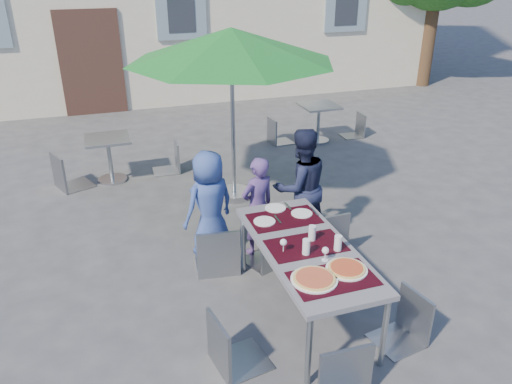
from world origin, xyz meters
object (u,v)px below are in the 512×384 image
object	(u,v)px
chair_3	(229,312)
chair_5	(355,353)
bg_chair_l_0	(62,150)
bg_chair_r_1	(357,112)
patio_umbrella	(231,46)
cafe_table_1	(319,117)
chair_0	(216,222)
chair_2	(327,207)
pizza_near_left	(314,279)
child_0	(210,205)
bg_chair_r_0	(170,139)
dining_table	(306,251)
bg_chair_l_1	(277,115)
pizza_near_right	(347,269)
child_2	(301,187)
cafe_table_0	(109,153)
chair_4	(411,291)
child_1	(258,206)
chair_1	(271,222)

from	to	relation	value
chair_3	chair_5	xyz separation A→B (m)	(0.73, -0.75, 0.02)
bg_chair_l_0	bg_chair_r_1	xyz separation A→B (m)	(5.28, 0.77, -0.13)
patio_umbrella	cafe_table_1	distance (m)	3.29
chair_0	chair_2	distance (m)	1.27
pizza_near_left	cafe_table_1	xyz separation A→B (m)	(2.42, 5.05, -0.30)
child_0	bg_chair_l_0	bearing A→B (deg)	-77.60
bg_chair_r_0	chair_2	bearing A→B (deg)	-67.93
dining_table	bg_chair_l_1	xyz separation A→B (m)	(1.49, 4.69, -0.17)
bg_chair_l_0	bg_chair_l_1	distance (m)	3.80
chair_5	bg_chair_r_1	world-z (taller)	chair_5
pizza_near_right	child_2	xyz separation A→B (m)	(0.33, 1.76, -0.06)
bg_chair_r_1	child_0	bearing A→B (deg)	-138.60
dining_table	cafe_table_0	xyz separation A→B (m)	(-1.54, 3.87, -0.23)
chair_4	pizza_near_right	bearing A→B (deg)	162.77
cafe_table_0	bg_chair_r_0	world-z (taller)	bg_chair_r_0
child_1	chair_3	size ratio (longest dim) A/B	1.22
cafe_table_0	cafe_table_1	world-z (taller)	cafe_table_1
child_0	chair_2	distance (m)	1.32
patio_umbrella	bg_chair_r_1	xyz separation A→B (m)	(3.00, 1.86, -1.64)
chair_4	cafe_table_0	bearing A→B (deg)	116.61
chair_2	bg_chair_l_1	bearing A→B (deg)	77.57
chair_5	bg_chair_l_0	distance (m)	5.41
chair_3	cafe_table_0	distance (m)	4.39
chair_2	patio_umbrella	bearing A→B (deg)	107.23
bg_chair_r_0	bg_chair_r_1	size ratio (longest dim) A/B	1.09
child_1	chair_3	xyz separation A→B (m)	(-0.81, -1.67, -0.02)
cafe_table_0	bg_chair_r_1	xyz separation A→B (m)	(4.64, 0.69, 0.02)
pizza_near_right	chair_4	size ratio (longest dim) A/B	0.40
patio_umbrella	cafe_table_1	xyz separation A→B (m)	(2.17, 1.82, -1.66)
child_0	bg_chair_r_1	bearing A→B (deg)	-159.10
patio_umbrella	cafe_table_0	distance (m)	2.61
child_2	pizza_near_left	bearing A→B (deg)	64.56
dining_table	patio_umbrella	world-z (taller)	patio_umbrella
chair_5	cafe_table_1	size ratio (longest dim) A/B	1.43
patio_umbrella	bg_chair_r_0	bearing A→B (deg)	118.48
chair_0	bg_chair_l_1	distance (m)	4.31
child_1	cafe_table_0	xyz separation A→B (m)	(-1.48, 2.67, -0.13)
pizza_near_right	patio_umbrella	distance (m)	3.45
child_0	chair_1	bearing A→B (deg)	121.22
child_1	bg_chair_l_1	distance (m)	3.82
bg_chair_r_1	bg_chair_r_0	bearing A→B (deg)	-170.83
chair_0	bg_chair_r_0	world-z (taller)	chair_0
child_2	chair_2	world-z (taller)	child_2
chair_0	bg_chair_l_1	bearing A→B (deg)	60.70
chair_2	bg_chair_r_0	size ratio (longest dim) A/B	1.14
cafe_table_0	chair_4	bearing A→B (deg)	-63.39
chair_2	bg_chair_l_0	size ratio (longest dim) A/B	1.01
chair_5	child_1	bearing A→B (deg)	88.05
patio_umbrella	chair_3	bearing A→B (deg)	-106.87
chair_3	bg_chair_l_1	world-z (taller)	chair_3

